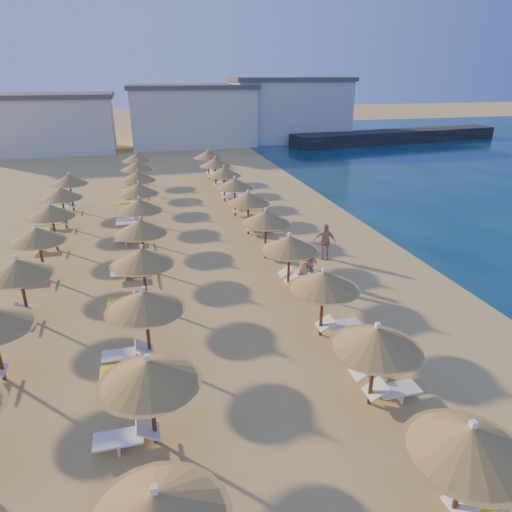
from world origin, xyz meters
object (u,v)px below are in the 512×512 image
object	(u,v)px
parasol_row_east	(266,218)
parasol_row_west	(141,227)
jetty	(397,136)
beachgoer_a	(304,265)
beachgoer_c	(325,241)
beachgoer_b	(309,262)

from	to	relation	value
parasol_row_east	parasol_row_west	world-z (taller)	same
jetty	beachgoer_a	world-z (taller)	beachgoer_a
jetty	parasol_row_west	bearing A→B (deg)	-141.21
parasol_row_east	beachgoer_a	size ratio (longest dim) A/B	23.05
beachgoer_c	parasol_row_west	bearing A→B (deg)	-158.11
beachgoer_b	parasol_row_west	bearing A→B (deg)	-153.08
jetty	parasol_row_east	bearing A→B (deg)	-135.68
jetty	parasol_row_east	size ratio (longest dim) A/B	0.75
parasol_row_east	beachgoer_c	xyz separation A→B (m)	(2.88, -0.79, -1.21)
jetty	beachgoer_b	bearing A→B (deg)	-132.22
beachgoer_b	beachgoer_c	size ratio (longest dim) A/B	0.91
parasol_row_east	beachgoer_b	size ratio (longest dim) A/B	24.00
jetty	beachgoer_c	size ratio (longest dim) A/B	16.28
jetty	beachgoer_b	xyz separation A→B (m)	(-26.60, -38.19, 0.09)
beachgoer_b	beachgoer_a	size ratio (longest dim) A/B	0.96
parasol_row_west	beachgoer_b	distance (m)	7.92
parasol_row_east	jetty	bearing A→B (deg)	51.68
parasol_row_west	beachgoer_b	size ratio (longest dim) A/B	24.00
beachgoer_b	beachgoer_a	bearing A→B (deg)	-94.09
parasol_row_east	parasol_row_west	size ratio (longest dim) A/B	1.00
beachgoer_c	beachgoer_a	distance (m)	3.16
parasol_row_east	beachgoer_c	distance (m)	3.22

